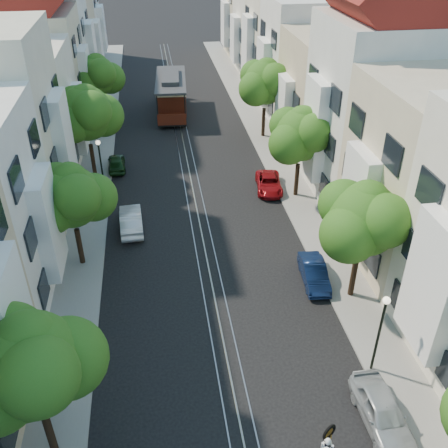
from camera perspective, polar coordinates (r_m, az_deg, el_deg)
name	(u,v)px	position (r m, az deg, el deg)	size (l,w,h in m)	color
ground	(186,156)	(42.14, -4.36, 7.81)	(200.00, 200.00, 0.00)	black
sidewalk_east	(271,150)	(43.15, 5.37, 8.47)	(2.50, 80.00, 0.12)	gray
sidewalk_west	(97,160)	(42.31, -14.26, 7.06)	(2.50, 80.00, 0.12)	gray
rail_left	(179,156)	(42.11, -5.11, 7.77)	(0.06, 80.00, 0.02)	gray
rail_slot	(186,155)	(42.14, -4.36, 7.83)	(0.06, 80.00, 0.02)	gray
rail_right	(193,155)	(42.17, -3.61, 7.88)	(0.06, 80.00, 0.02)	gray
lane_line	(186,155)	(42.14, -4.36, 7.82)	(0.08, 80.00, 0.01)	tan
townhouses_east	(330,88)	(42.58, 12.04, 14.96)	(7.75, 72.00, 12.00)	beige
townhouses_west	(25,104)	(41.20, -21.75, 12.64)	(7.75, 72.00, 11.76)	silver
tree_e_b	(365,221)	(25.08, 15.77, 0.33)	(4.93, 4.08, 6.68)	black
tree_e_c	(301,136)	(34.28, 8.85, 9.91)	(4.84, 3.99, 6.52)	black
tree_e_d	(266,83)	(44.19, 4.81, 15.75)	(5.01, 4.16, 6.85)	black
tree_w_a	(31,367)	(18.33, -21.17, -14.97)	(4.93, 4.08, 6.68)	black
tree_w_b	(72,198)	(27.94, -17.01, 2.84)	(4.72, 3.87, 6.27)	black
tree_w_c	(87,114)	(37.63, -15.42, 11.99)	(5.13, 4.28, 7.09)	black
tree_w_d	(98,77)	(48.20, -14.26, 16.00)	(4.84, 3.99, 6.52)	black
lamp_east	(381,323)	(22.30, 17.54, -10.79)	(0.32, 0.32, 4.16)	black
lamp_west	(100,160)	(35.63, -13.94, 7.13)	(0.32, 0.32, 4.16)	black
cable_car	(171,93)	(50.95, -6.04, 14.70)	(3.42, 9.32, 3.52)	black
parked_car_e_near	(382,412)	(22.06, 17.65, -19.78)	(1.58, 3.92, 1.33)	#A0A7AB
parked_car_e_mid	(314,273)	(27.97, 10.26, -5.54)	(1.23, 3.52, 1.16)	#0B1939
parked_car_e_far	(269,183)	(36.60, 5.16, 4.65)	(1.77, 3.84, 1.07)	maroon
parked_car_w_mid	(131,220)	(32.42, -10.58, 0.44)	(1.37, 3.93, 1.29)	silver
parked_car_w_far	(117,163)	(40.36, -12.18, 6.85)	(1.31, 3.26, 1.11)	#143415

